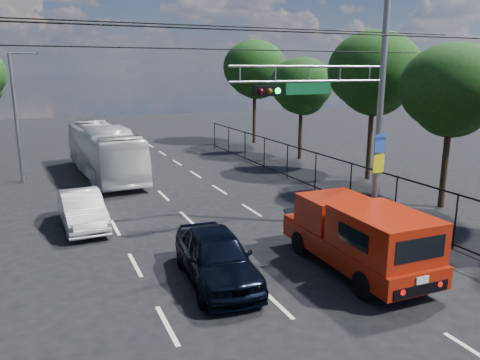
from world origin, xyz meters
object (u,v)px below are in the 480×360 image
white_van (82,210)px  red_pickup (358,235)px  navy_hatchback (216,257)px  signal_mast (355,95)px  white_bus (104,151)px

white_van → red_pickup: bearing=-48.6°
navy_hatchback → signal_mast: bearing=23.9°
red_pickup → white_van: size_ratio=1.38×
signal_mast → white_bus: 16.13m
red_pickup → white_bus: 17.86m
signal_mast → white_van: (-9.43, 4.64, -4.53)m
navy_hatchback → white_bus: bearing=98.5°
signal_mast → navy_hatchback: (-6.29, -2.16, -4.46)m
white_van → white_bus: bearing=74.6°
white_bus → navy_hatchback: bearing=-90.6°
signal_mast → red_pickup: bearing=-121.9°
red_pickup → white_bus: (-5.32, 17.04, 0.31)m
red_pickup → white_bus: size_ratio=0.56×
signal_mast → white_bus: (-7.28, 13.89, -3.77)m
white_van → navy_hatchback: bearing=-67.5°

